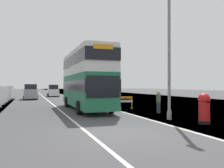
{
  "coord_description": "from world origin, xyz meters",
  "views": [
    {
      "loc": [
        -3.88,
        -9.66,
        2.1
      ],
      "look_at": [
        1.9,
        6.65,
        2.2
      ],
      "focal_mm": 37.48,
      "sensor_mm": 36.0,
      "label": 1
    }
  ],
  "objects_px": {
    "double_decker_bus": "(86,79)",
    "lamppost_foreground": "(169,49)",
    "pedestrian_at_kerb": "(158,102)",
    "car_oncoming_near": "(31,92)",
    "car_receding_mid": "(53,91)",
    "red_pillar_postbox": "(204,107)",
    "car_receding_far": "(53,90)",
    "roadworks_barrier": "(125,101)"
  },
  "relations": [
    {
      "from": "car_receding_far",
      "to": "lamppost_foreground",
      "type": "bearing_deg",
      "value": -85.42
    },
    {
      "from": "roadworks_barrier",
      "to": "car_receding_far",
      "type": "bearing_deg",
      "value": 95.26
    },
    {
      "from": "lamppost_foreground",
      "to": "pedestrian_at_kerb",
      "type": "xyz_separation_m",
      "value": [
        1.14,
        3.19,
        -3.48
      ]
    },
    {
      "from": "lamppost_foreground",
      "to": "roadworks_barrier",
      "type": "xyz_separation_m",
      "value": [
        -0.14,
        6.75,
        -3.65
      ]
    },
    {
      "from": "double_decker_bus",
      "to": "lamppost_foreground",
      "type": "relative_size",
      "value": 1.18
    },
    {
      "from": "double_decker_bus",
      "to": "pedestrian_at_kerb",
      "type": "xyz_separation_m",
      "value": [
        4.62,
        -4.4,
        -1.81
      ]
    },
    {
      "from": "car_oncoming_near",
      "to": "car_receding_mid",
      "type": "distance_m",
      "value": 8.93
    },
    {
      "from": "lamppost_foreground",
      "to": "car_receding_mid",
      "type": "xyz_separation_m",
      "value": [
        -3.87,
        32.85,
        -3.3
      ]
    },
    {
      "from": "red_pillar_postbox",
      "to": "double_decker_bus",
      "type": "bearing_deg",
      "value": 114.5
    },
    {
      "from": "car_receding_mid",
      "to": "car_receding_far",
      "type": "distance_m",
      "value": 7.27
    },
    {
      "from": "car_oncoming_near",
      "to": "roadworks_barrier",
      "type": "bearing_deg",
      "value": -66.8
    },
    {
      "from": "lamppost_foreground",
      "to": "car_receding_far",
      "type": "bearing_deg",
      "value": 94.58
    },
    {
      "from": "red_pillar_postbox",
      "to": "car_oncoming_near",
      "type": "distance_m",
      "value": 28.3
    },
    {
      "from": "roadworks_barrier",
      "to": "pedestrian_at_kerb",
      "type": "relative_size",
      "value": 0.88
    },
    {
      "from": "roadworks_barrier",
      "to": "red_pillar_postbox",
      "type": "bearing_deg",
      "value": -83.22
    },
    {
      "from": "roadworks_barrier",
      "to": "car_receding_far",
      "type": "distance_m",
      "value": 33.49
    },
    {
      "from": "red_pillar_postbox",
      "to": "car_receding_far",
      "type": "relative_size",
      "value": 0.43
    },
    {
      "from": "car_receding_mid",
      "to": "car_receding_far",
      "type": "height_order",
      "value": "car_receding_mid"
    },
    {
      "from": "double_decker_bus",
      "to": "red_pillar_postbox",
      "type": "distance_m",
      "value": 10.69
    },
    {
      "from": "double_decker_bus",
      "to": "pedestrian_at_kerb",
      "type": "relative_size",
      "value": 6.39
    },
    {
      "from": "roadworks_barrier",
      "to": "car_receding_far",
      "type": "xyz_separation_m",
      "value": [
        -3.07,
        33.34,
        0.34
      ]
    },
    {
      "from": "double_decker_bus",
      "to": "car_receding_mid",
      "type": "distance_m",
      "value": 25.32
    },
    {
      "from": "roadworks_barrier",
      "to": "car_receding_far",
      "type": "relative_size",
      "value": 0.38
    },
    {
      "from": "double_decker_bus",
      "to": "car_oncoming_near",
      "type": "height_order",
      "value": "double_decker_bus"
    },
    {
      "from": "roadworks_barrier",
      "to": "car_oncoming_near",
      "type": "height_order",
      "value": "car_oncoming_near"
    },
    {
      "from": "double_decker_bus",
      "to": "car_oncoming_near",
      "type": "bearing_deg",
      "value": 104.4
    },
    {
      "from": "roadworks_barrier",
      "to": "pedestrian_at_kerb",
      "type": "height_order",
      "value": "pedestrian_at_kerb"
    },
    {
      "from": "car_receding_mid",
      "to": "pedestrian_at_kerb",
      "type": "xyz_separation_m",
      "value": [
        5.01,
        -29.66,
        -0.18
      ]
    },
    {
      "from": "double_decker_bus",
      "to": "pedestrian_at_kerb",
      "type": "height_order",
      "value": "double_decker_bus"
    },
    {
      "from": "lamppost_foreground",
      "to": "red_pillar_postbox",
      "type": "bearing_deg",
      "value": -65.87
    },
    {
      "from": "double_decker_bus",
      "to": "roadworks_barrier",
      "type": "height_order",
      "value": "double_decker_bus"
    },
    {
      "from": "red_pillar_postbox",
      "to": "car_receding_mid",
      "type": "bearing_deg",
      "value": 97.79
    },
    {
      "from": "car_oncoming_near",
      "to": "car_receding_far",
      "type": "xyz_separation_m",
      "value": [
        4.71,
        15.2,
        -0.05
      ]
    },
    {
      "from": "red_pillar_postbox",
      "to": "pedestrian_at_kerb",
      "type": "height_order",
      "value": "pedestrian_at_kerb"
    },
    {
      "from": "car_oncoming_near",
      "to": "pedestrian_at_kerb",
      "type": "xyz_separation_m",
      "value": [
        9.06,
        -21.7,
        -0.22
      ]
    },
    {
      "from": "double_decker_bus",
      "to": "pedestrian_at_kerb",
      "type": "bearing_deg",
      "value": -43.6
    },
    {
      "from": "car_oncoming_near",
      "to": "pedestrian_at_kerb",
      "type": "bearing_deg",
      "value": -67.34
    },
    {
      "from": "red_pillar_postbox",
      "to": "lamppost_foreground",
      "type": "bearing_deg",
      "value": 114.13
    },
    {
      "from": "double_decker_bus",
      "to": "lamppost_foreground",
      "type": "height_order",
      "value": "lamppost_foreground"
    },
    {
      "from": "roadworks_barrier",
      "to": "car_receding_mid",
      "type": "xyz_separation_m",
      "value": [
        -3.73,
        26.11,
        0.35
      ]
    },
    {
      "from": "car_receding_mid",
      "to": "red_pillar_postbox",
      "type": "bearing_deg",
      "value": -82.21
    },
    {
      "from": "car_oncoming_near",
      "to": "car_receding_mid",
      "type": "bearing_deg",
      "value": 63.07
    }
  ]
}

